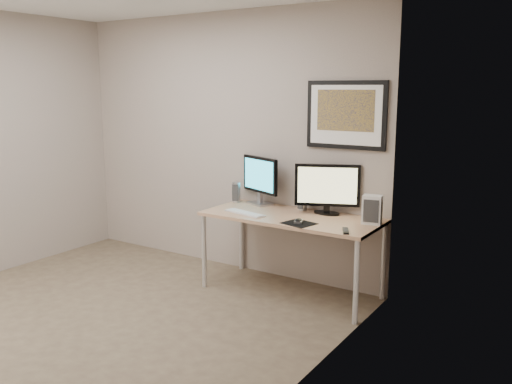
{
  "coord_description": "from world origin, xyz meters",
  "views": [
    {
      "loc": [
        3.29,
        -2.79,
        1.86
      ],
      "look_at": [
        0.78,
        1.1,
        0.96
      ],
      "focal_mm": 38.0,
      "sensor_mm": 36.0,
      "label": 1
    }
  ],
  "objects_px": {
    "speaker_right": "(303,200)",
    "monitor_tv": "(327,188)",
    "desk": "(292,223)",
    "keyboard": "(245,213)",
    "framed_art": "(346,115)",
    "speaker_left": "(236,192)",
    "fan_unit": "(372,210)",
    "monitor_large": "(260,178)"
  },
  "relations": [
    {
      "from": "speaker_left",
      "to": "keyboard",
      "type": "relative_size",
      "value": 0.47
    },
    {
      "from": "speaker_left",
      "to": "fan_unit",
      "type": "xyz_separation_m",
      "value": [
        1.46,
        -0.1,
        0.02
      ]
    },
    {
      "from": "desk",
      "to": "framed_art",
      "type": "height_order",
      "value": "framed_art"
    },
    {
      "from": "framed_art",
      "to": "monitor_tv",
      "type": "distance_m",
      "value": 0.67
    },
    {
      "from": "desk",
      "to": "speaker_right",
      "type": "distance_m",
      "value": 0.31
    },
    {
      "from": "speaker_left",
      "to": "speaker_right",
      "type": "relative_size",
      "value": 1.03
    },
    {
      "from": "desk",
      "to": "keyboard",
      "type": "distance_m",
      "value": 0.43
    },
    {
      "from": "monitor_large",
      "to": "speaker_left",
      "type": "xyz_separation_m",
      "value": [
        -0.26,
        -0.04,
        -0.16
      ]
    },
    {
      "from": "speaker_right",
      "to": "monitor_tv",
      "type": "bearing_deg",
      "value": -3.06
    },
    {
      "from": "speaker_left",
      "to": "fan_unit",
      "type": "bearing_deg",
      "value": -20.19
    },
    {
      "from": "monitor_tv",
      "to": "keyboard",
      "type": "bearing_deg",
      "value": -171.66
    },
    {
      "from": "monitor_large",
      "to": "fan_unit",
      "type": "xyz_separation_m",
      "value": [
        1.2,
        -0.14,
        -0.14
      ]
    },
    {
      "from": "speaker_right",
      "to": "keyboard",
      "type": "distance_m",
      "value": 0.57
    },
    {
      "from": "desk",
      "to": "keyboard",
      "type": "height_order",
      "value": "keyboard"
    },
    {
      "from": "speaker_right",
      "to": "monitor_large",
      "type": "bearing_deg",
      "value": -173.95
    },
    {
      "from": "keyboard",
      "to": "fan_unit",
      "type": "relative_size",
      "value": 1.77
    },
    {
      "from": "monitor_large",
      "to": "monitor_tv",
      "type": "relative_size",
      "value": 0.89
    },
    {
      "from": "keyboard",
      "to": "fan_unit",
      "type": "xyz_separation_m",
      "value": [
        1.1,
        0.28,
        0.11
      ]
    },
    {
      "from": "desk",
      "to": "monitor_large",
      "type": "relative_size",
      "value": 3.27
    },
    {
      "from": "framed_art",
      "to": "monitor_large",
      "type": "relative_size",
      "value": 1.53
    },
    {
      "from": "desk",
      "to": "monitor_large",
      "type": "xyz_separation_m",
      "value": [
        -0.49,
        0.25,
        0.33
      ]
    },
    {
      "from": "framed_art",
      "to": "speaker_right",
      "type": "distance_m",
      "value": 0.88
    },
    {
      "from": "speaker_left",
      "to": "speaker_right",
      "type": "height_order",
      "value": "speaker_left"
    },
    {
      "from": "framed_art",
      "to": "monitor_large",
      "type": "height_order",
      "value": "framed_art"
    },
    {
      "from": "desk",
      "to": "monitor_tv",
      "type": "relative_size",
      "value": 2.92
    },
    {
      "from": "keyboard",
      "to": "framed_art",
      "type": "bearing_deg",
      "value": 46.77
    },
    {
      "from": "fan_unit",
      "to": "speaker_left",
      "type": "bearing_deg",
      "value": 164.82
    },
    {
      "from": "keyboard",
      "to": "fan_unit",
      "type": "distance_m",
      "value": 1.14
    },
    {
      "from": "speaker_left",
      "to": "keyboard",
      "type": "height_order",
      "value": "speaker_left"
    },
    {
      "from": "desk",
      "to": "fan_unit",
      "type": "distance_m",
      "value": 0.74
    },
    {
      "from": "speaker_right",
      "to": "fan_unit",
      "type": "height_order",
      "value": "fan_unit"
    },
    {
      "from": "framed_art",
      "to": "keyboard",
      "type": "relative_size",
      "value": 1.74
    },
    {
      "from": "speaker_right",
      "to": "keyboard",
      "type": "relative_size",
      "value": 0.45
    },
    {
      "from": "framed_art",
      "to": "keyboard",
      "type": "distance_m",
      "value": 1.26
    },
    {
      "from": "monitor_large",
      "to": "speaker_left",
      "type": "distance_m",
      "value": 0.3
    },
    {
      "from": "speaker_left",
      "to": "monitor_large",
      "type": "bearing_deg",
      "value": -8.34
    },
    {
      "from": "framed_art",
      "to": "fan_unit",
      "type": "xyz_separation_m",
      "value": [
        0.36,
        -0.22,
        -0.77
      ]
    },
    {
      "from": "monitor_large",
      "to": "fan_unit",
      "type": "relative_size",
      "value": 2.01
    },
    {
      "from": "framed_art",
      "to": "desk",
      "type": "bearing_deg",
      "value": -136.54
    },
    {
      "from": "keyboard",
      "to": "monitor_tv",
      "type": "bearing_deg",
      "value": 44.41
    },
    {
      "from": "monitor_large",
      "to": "keyboard",
      "type": "relative_size",
      "value": 1.13
    },
    {
      "from": "framed_art",
      "to": "speaker_left",
      "type": "height_order",
      "value": "framed_art"
    }
  ]
}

